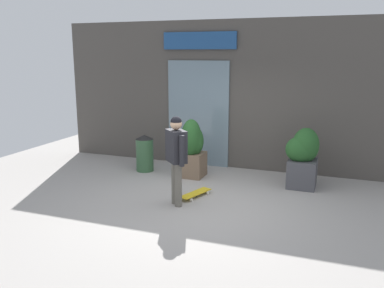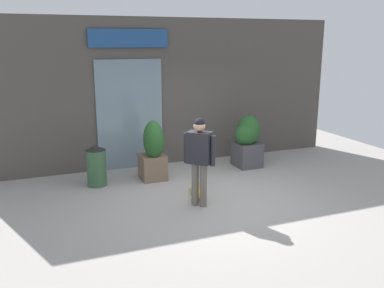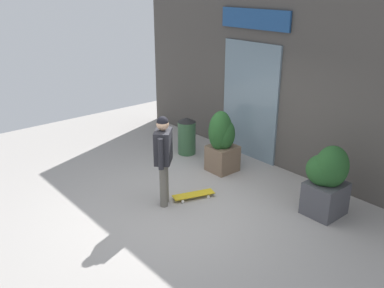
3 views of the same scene
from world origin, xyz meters
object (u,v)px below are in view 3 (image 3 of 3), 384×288
Objects in this scene: skateboarder at (163,152)px; trash_bin at (187,136)px; planter_box_right at (222,141)px; skateboard at (193,195)px; planter_box_left at (327,178)px.

trash_bin is at bearing 86.73° from skateboarder.
skateboarder is 1.79m from planter_box_right.
skateboard is at bearing 28.34° from skateboarder.
planter_box_left is at bearing 1.02° from trash_bin.
planter_box_left reaches higher than trash_bin.
planter_box_left is 2.35m from planter_box_right.
trash_bin is (-3.56, -0.06, -0.24)m from planter_box_left.
planter_box_left is (2.01, 1.85, -0.32)m from skateboarder.
planter_box_right is 1.52× the size of trash_bin.
planter_box_right is (-0.51, 1.19, 0.60)m from skateboard.
trash_bin is at bearing 72.52° from skateboard.
skateboarder is 2.04× the size of skateboard.
skateboarder reaches higher than skateboard.
planter_box_left is (1.84, 1.32, 0.60)m from skateboard.
skateboard is 0.61× the size of planter_box_right.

